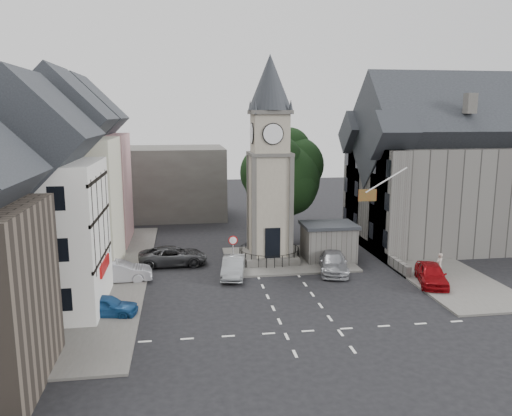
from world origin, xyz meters
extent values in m
plane|color=black|center=(0.00, 0.00, 0.00)|extent=(120.00, 120.00, 0.00)
cube|color=#595651|center=(-12.50, 6.00, 0.07)|extent=(6.00, 30.00, 0.14)
cube|color=#595651|center=(12.00, 8.00, 0.07)|extent=(6.00, 26.00, 0.14)
cube|color=#595651|center=(1.50, 8.00, 0.08)|extent=(10.00, 8.00, 0.16)
cube|color=silver|center=(0.00, -5.50, 0.01)|extent=(20.00, 8.00, 0.01)
cube|color=#4C4944|center=(0.00, 8.00, 0.35)|extent=(4.20, 4.20, 0.70)
torus|color=black|center=(0.00, 8.00, 1.08)|extent=(4.86, 4.86, 0.06)
cube|color=gray|center=(0.00, 8.00, 4.70)|extent=(3.00, 3.00, 8.00)
cube|color=black|center=(0.00, 6.55, 1.90)|extent=(1.20, 0.25, 2.40)
cube|color=#4C4944|center=(0.00, 8.00, 8.70)|extent=(3.30, 3.30, 0.25)
cube|color=gray|center=(0.00, 8.00, 10.30)|extent=(2.70, 2.70, 3.20)
cylinder|color=white|center=(0.00, 6.60, 10.30)|extent=(1.50, 0.12, 1.50)
cube|color=#4C4944|center=(0.00, 8.00, 11.90)|extent=(3.10, 3.10, 0.30)
cone|color=black|center=(0.00, 8.00, 14.15)|extent=(3.40, 3.40, 4.20)
cube|color=#5A5753|center=(4.80, 7.50, 1.40)|extent=(4.00, 3.00, 2.80)
cube|color=black|center=(4.80, 7.50, 2.95)|extent=(4.30, 3.30, 0.25)
cylinder|color=black|center=(2.00, 13.00, 2.20)|extent=(0.70, 0.70, 4.40)
cylinder|color=black|center=(-3.20, 5.50, 1.25)|extent=(0.10, 0.10, 2.50)
cone|color=#A50C0C|center=(-3.20, 5.40, 2.50)|extent=(0.70, 0.06, 0.70)
cone|color=white|center=(-3.20, 5.38, 2.50)|extent=(0.54, 0.04, 0.54)
cube|color=#CA8B94|center=(-15.50, 16.00, 5.00)|extent=(7.50, 7.00, 10.00)
cube|color=beige|center=(-15.50, 8.00, 5.00)|extent=(7.50, 7.00, 10.00)
cube|color=silver|center=(-15.50, 0.00, 4.50)|extent=(7.50, 7.00, 9.00)
cube|color=#4C4944|center=(-12.00, 28.00, 4.00)|extent=(20.00, 10.00, 8.00)
cube|color=#5A5753|center=(16.00, 11.00, 4.50)|extent=(14.00, 10.00, 9.00)
cube|color=#5A5753|center=(9.80, 7.50, 4.50)|extent=(1.60, 4.40, 9.00)
cube|color=#5A5753|center=(9.80, 14.50, 4.50)|extent=(1.60, 4.40, 9.00)
cube|color=#5A5753|center=(9.20, 10.00, 0.45)|extent=(0.40, 16.00, 0.90)
cylinder|color=white|center=(8.00, 4.00, 7.00)|extent=(3.17, 0.10, 1.89)
plane|color=#B21414|center=(6.60, 4.00, 5.90)|extent=(1.40, 0.00, 1.40)
imported|color=navy|center=(-11.50, -1.70, 0.64)|extent=(3.96, 2.16, 1.28)
imported|color=#B0B1B8|center=(-11.50, 4.42, 0.78)|extent=(4.81, 1.98, 1.55)
imported|color=#2F2F32|center=(-7.70, 8.00, 0.75)|extent=(5.49, 2.73, 1.49)
imported|color=gray|center=(-3.28, 4.50, 0.73)|extent=(2.29, 4.65, 1.47)
imported|color=#96989D|center=(4.33, 4.50, 0.72)|extent=(3.10, 5.32, 1.45)
imported|color=maroon|center=(10.21, 0.66, 0.76)|extent=(3.00, 4.80, 1.53)
imported|color=#AA998D|center=(11.50, 2.00, 0.93)|extent=(0.80, 0.69, 1.85)
camera|label=1|loc=(-6.82, -30.51, 11.74)|focal=35.00mm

